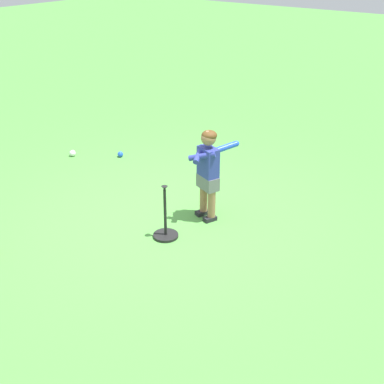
{
  "coord_description": "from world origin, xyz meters",
  "views": [
    {
      "loc": [
        -3.4,
        3.97,
        2.95
      ],
      "look_at": [
        -0.35,
        -0.04,
        0.45
      ],
      "focal_mm": 47.64,
      "sensor_mm": 36.0,
      "label": 1
    }
  ],
  "objects_px": {
    "play_ball_center_lawn": "(73,153)",
    "play_ball_near_batter": "(120,154)",
    "batting_tee": "(166,228)",
    "child_batter": "(208,167)"
  },
  "relations": [
    {
      "from": "play_ball_center_lawn",
      "to": "play_ball_near_batter",
      "type": "height_order",
      "value": "play_ball_center_lawn"
    },
    {
      "from": "play_ball_center_lawn",
      "to": "play_ball_near_batter",
      "type": "distance_m",
      "value": 0.73
    },
    {
      "from": "play_ball_center_lawn",
      "to": "batting_tee",
      "type": "height_order",
      "value": "batting_tee"
    },
    {
      "from": "batting_tee",
      "to": "child_batter",
      "type": "bearing_deg",
      "value": -99.68
    },
    {
      "from": "play_ball_near_batter",
      "to": "batting_tee",
      "type": "bearing_deg",
      "value": 146.19
    },
    {
      "from": "child_batter",
      "to": "play_ball_center_lawn",
      "type": "distance_m",
      "value": 2.82
    },
    {
      "from": "play_ball_center_lawn",
      "to": "play_ball_near_batter",
      "type": "bearing_deg",
      "value": -145.15
    },
    {
      "from": "play_ball_near_batter",
      "to": "batting_tee",
      "type": "xyz_separation_m",
      "value": [
        -2.03,
        1.36,
        0.06
      ]
    },
    {
      "from": "play_ball_center_lawn",
      "to": "batting_tee",
      "type": "xyz_separation_m",
      "value": [
        -2.63,
        0.94,
        0.06
      ]
    },
    {
      "from": "play_ball_center_lawn",
      "to": "play_ball_near_batter",
      "type": "relative_size",
      "value": 1.14
    }
  ]
}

